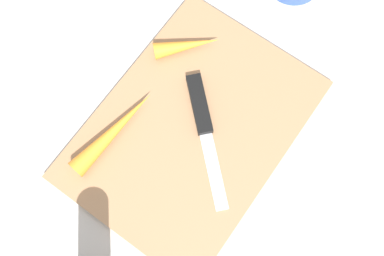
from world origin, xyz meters
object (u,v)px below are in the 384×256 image
object	(u,v)px
knife	(201,113)
carrot_long	(114,131)
carrot_short	(187,45)
cutting_board	(192,129)

from	to	relation	value
knife	carrot_long	size ratio (longest dim) A/B	1.07
carrot_long	carrot_short	bearing A→B (deg)	4.83
knife	carrot_long	world-z (taller)	carrot_long
cutting_board	carrot_short	xyz separation A→B (m)	(-0.10, -0.08, 0.02)
carrot_short	cutting_board	bearing A→B (deg)	-97.59
cutting_board	carrot_long	size ratio (longest dim) A/B	2.40
carrot_long	carrot_short	xyz separation A→B (m)	(-0.17, 0.01, -0.00)
cutting_board	carrot_long	bearing A→B (deg)	-49.84
cutting_board	carrot_long	distance (m)	0.11
cutting_board	carrot_short	bearing A→B (deg)	-140.81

